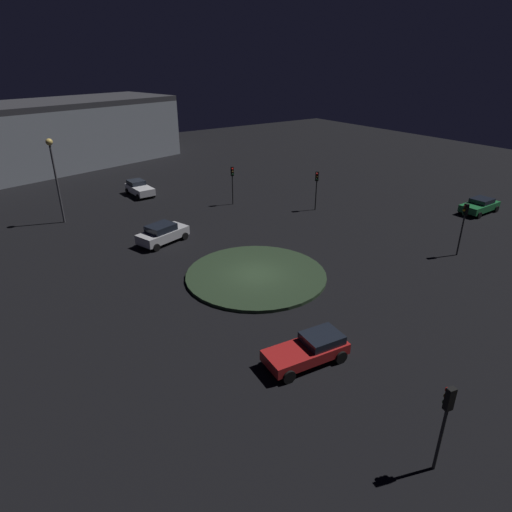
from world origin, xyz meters
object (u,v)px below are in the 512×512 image
car_green (480,205)px  traffic_light_north (464,219)px  traffic_light_northwest (317,183)px  traffic_light_northwest_near (232,178)px  store_building (47,135)px  traffic_light_east (446,412)px  car_red (309,349)px  car_white (139,188)px  car_silver (162,233)px  streetlamp_southwest (54,165)px

car_green → traffic_light_north: size_ratio=1.06×
traffic_light_northwest → traffic_light_northwest_near: (-6.12, -5.70, 0.04)m
store_building → traffic_light_northwest: bearing=103.0°
traffic_light_northwest_near → traffic_light_east: bearing=7.5°
car_red → car_white: bearing=-90.3°
car_silver → car_white: (-13.82, 3.46, -0.05)m
traffic_light_east → streetlamp_southwest: 35.69m
car_white → traffic_light_northwest_near: (8.57, 6.56, 1.99)m
car_green → streetlamp_southwest: bearing=-31.9°
car_green → traffic_light_east: (15.10, -28.89, 1.98)m
car_silver → store_building: store_building is taller
car_silver → traffic_light_north: 23.09m
car_red → streetlamp_southwest: bearing=-73.2°
car_green → traffic_light_northwest: bearing=-38.8°
traffic_light_northwest_near → streetlamp_southwest: bearing=-79.2°
car_silver → streetlamp_southwest: streetlamp_southwest is taller
car_red → car_green: size_ratio=1.02×
traffic_light_east → traffic_light_northwest: bearing=-21.6°
car_white → car_red: bearing=-9.2°
car_white → traffic_light_northwest: traffic_light_northwest is taller
traffic_light_northwest → store_building: size_ratio=0.11×
car_green → car_white: car_white is taller
car_green → car_white: (-24.39, -24.68, 0.04)m
car_silver → car_red: 18.30m
traffic_light_north → car_green: bearing=-135.3°
car_silver → streetlamp_southwest: size_ratio=0.60×
traffic_light_east → traffic_light_northwest_near: traffic_light_northwest_near is taller
car_silver → store_building: 33.07m
car_green → streetlamp_southwest: size_ratio=0.57×
car_green → traffic_light_east: 32.65m
car_green → streetlamp_southwest: (-20.19, -33.53, 4.51)m
car_silver → traffic_light_east: 25.75m
car_silver → traffic_light_northwest: traffic_light_northwest is taller
car_red → store_building: store_building is taller
car_red → streetlamp_southwest: streetlamp_southwest is taller
traffic_light_north → traffic_light_northwest_near: traffic_light_north is taller
traffic_light_north → traffic_light_northwest_near: bearing=-48.4°
traffic_light_north → traffic_light_east: (10.56, -18.08, -0.20)m
car_silver → traffic_light_northwest_near: (-5.25, 10.02, 1.94)m
car_silver → traffic_light_north: size_ratio=1.11×
traffic_light_northwest → traffic_light_east: 29.77m
car_green → store_building: size_ratio=0.12×
traffic_light_northwest → traffic_light_east: traffic_light_northwest is taller
car_white → traffic_light_east: bearing=-8.4°
car_white → traffic_light_northwest_near: bearing=35.1°
car_red → car_white: 32.34m
traffic_light_north → traffic_light_northwest_near: 21.63m
traffic_light_north → car_silver: bearing=-19.2°
store_building → car_red: bearing=77.2°
car_silver → streetlamp_southwest: 11.88m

